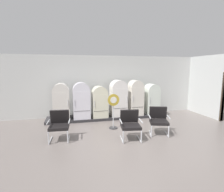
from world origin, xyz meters
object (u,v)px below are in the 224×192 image
object	(u,v)px
refrigerator_5	(152,98)
armchair_left	(59,124)
refrigerator_2	(100,101)
refrigerator_1	(81,99)
refrigerator_3	(118,97)
armchair_right	(159,119)
sign_stand	(113,112)
refrigerator_4	(136,96)
armchair_center	(130,123)
refrigerator_0	(61,100)

from	to	relation	value
refrigerator_5	armchair_left	bearing A→B (deg)	-154.68
refrigerator_2	refrigerator_1	bearing A→B (deg)	-179.76
refrigerator_3	armchair_right	size ratio (longest dim) A/B	1.75
sign_stand	refrigerator_4	bearing A→B (deg)	43.79
armchair_center	sign_stand	distance (m)	1.13
refrigerator_0	refrigerator_5	world-z (taller)	refrigerator_0
refrigerator_0	armchair_right	distance (m)	4.03
refrigerator_4	armchair_right	bearing A→B (deg)	-89.92
refrigerator_3	armchair_center	size ratio (longest dim) A/B	1.75
refrigerator_5	refrigerator_2	bearing A→B (deg)	179.86
refrigerator_3	armchair_center	xyz separation A→B (m)	(-0.29, -2.45, -0.46)
refrigerator_1	refrigerator_3	size ratio (longest dim) A/B	0.96
refrigerator_1	armchair_center	size ratio (longest dim) A/B	1.68
refrigerator_3	refrigerator_0	bearing A→B (deg)	-179.98
refrigerator_0	refrigerator_2	distance (m)	1.64
refrigerator_5	armchair_right	world-z (taller)	refrigerator_5
refrigerator_1	armchair_center	distance (m)	2.82
refrigerator_0	armchair_center	size ratio (longest dim) A/B	1.65
refrigerator_0	armchair_right	xyz separation A→B (m)	(3.32, -2.24, -0.41)
refrigerator_1	armchair_center	xyz separation A→B (m)	(1.38, -2.43, -0.42)
refrigerator_0	armchair_right	bearing A→B (deg)	-33.95
refrigerator_1	refrigerator_3	bearing A→B (deg)	0.80
refrigerator_1	refrigerator_5	size ratio (longest dim) A/B	1.09
refrigerator_2	armchair_left	bearing A→B (deg)	-129.66
refrigerator_0	armchair_left	xyz separation A→B (m)	(0.01, -1.98, -0.41)
armchair_left	sign_stand	bearing A→B (deg)	17.88
refrigerator_0	armchair_center	bearing A→B (deg)	-47.93
refrigerator_1	refrigerator_5	bearing A→B (deg)	-0.05
refrigerator_5	armchair_center	size ratio (longest dim) A/B	1.54
refrigerator_4	armchair_left	distance (m)	3.87
armchair_right	armchair_left	bearing A→B (deg)	175.52
armchair_right	refrigerator_1	bearing A→B (deg)	138.31
refrigerator_5	armchair_center	bearing A→B (deg)	-128.40
refrigerator_3	armchair_left	world-z (taller)	refrigerator_3
refrigerator_3	refrigerator_5	bearing A→B (deg)	-0.91
armchair_left	refrigerator_5	bearing A→B (deg)	25.32
refrigerator_4	armchair_center	xyz separation A→B (m)	(-1.11, -2.43, -0.45)
refrigerator_0	refrigerator_1	xyz separation A→B (m)	(0.84, -0.02, 0.01)
armchair_left	armchair_right	world-z (taller)	same
refrigerator_4	sign_stand	size ratio (longest dim) A/B	1.22
refrigerator_0	refrigerator_3	world-z (taller)	refrigerator_3
armchair_center	refrigerator_1	bearing A→B (deg)	119.53
refrigerator_2	armchair_center	bearing A→B (deg)	-76.63
refrigerator_2	refrigerator_4	size ratio (longest dim) A/B	0.86
refrigerator_2	refrigerator_4	distance (m)	1.69
refrigerator_1	armchair_left	xyz separation A→B (m)	(-0.83, -1.95, -0.42)
refrigerator_1	refrigerator_2	bearing A→B (deg)	0.24
armchair_center	refrigerator_2	bearing A→B (deg)	103.37
armchair_center	refrigerator_3	bearing A→B (deg)	83.37
refrigerator_2	refrigerator_3	world-z (taller)	refrigerator_3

